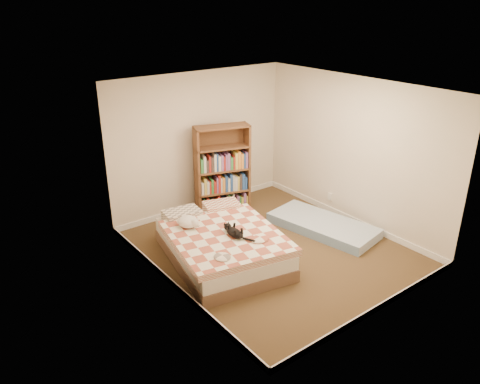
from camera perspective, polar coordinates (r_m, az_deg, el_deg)
room at (r=6.87m, az=4.12°, el=1.76°), size 3.51×4.01×2.51m
bed at (r=7.01m, az=-2.39°, el=-6.31°), size 1.82×2.30×0.55m
bookshelf at (r=8.40m, az=-2.25°, el=1.33°), size 1.06×0.61×1.61m
floor_mattress at (r=8.03m, az=10.08°, el=-4.03°), size 1.12×1.92×0.16m
black_cat at (r=6.69m, az=-0.80°, el=-4.87°), size 0.21×0.59×0.13m
white_dog at (r=6.97m, az=-6.22°, el=-3.60°), size 0.41×0.43×0.16m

